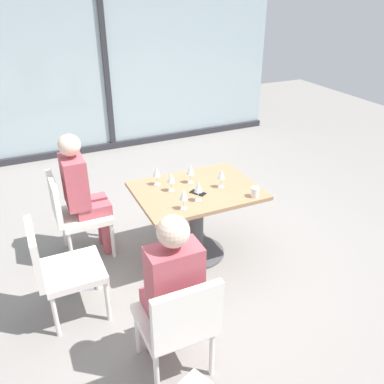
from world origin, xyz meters
The scene contains 17 objects.
ground_plane centered at (0.00, 0.00, 0.00)m, with size 12.00×12.00×0.00m, color gray.
window_wall_backdrop centered at (0.00, 3.20, 1.21)m, with size 5.59×0.10×2.70m.
dining_table_main centered at (0.00, 0.00, 0.53)m, with size 1.13×0.85×0.73m.
chair_front_left centered at (-0.71, -1.23, 0.50)m, with size 0.46×0.50×0.87m.
chair_far_left centered at (-1.07, 0.48, 0.50)m, with size 0.50×0.46×0.87m.
chair_side_end centered at (-1.33, -0.32, 0.50)m, with size 0.50×0.46×0.87m.
person_front_left centered at (-0.71, -1.12, 0.70)m, with size 0.34×0.39×1.26m.
person_far_left centered at (-0.96, 0.48, 0.70)m, with size 0.39×0.34×1.26m.
wine_glass_0 centered at (-0.30, 0.24, 0.86)m, with size 0.07×0.07×0.18m.
wine_glass_1 centered at (0.22, -0.06, 0.86)m, with size 0.07×0.07×0.18m.
wine_glass_2 centered at (-0.08, -0.21, 0.86)m, with size 0.07×0.07×0.18m.
wine_glass_3 centered at (-0.26, -0.29, 0.86)m, with size 0.07×0.07×0.18m.
wine_glass_4 centered at (-0.23, 0.07, 0.86)m, with size 0.07×0.07×0.18m.
wine_glass_5 centered at (0.01, 0.14, 0.86)m, with size 0.07×0.07×0.18m.
coffee_cup centered at (0.41, -0.35, 0.78)m, with size 0.08×0.08×0.09m, color white.
cell_phone_on_table centered at (-0.02, -0.08, 0.73)m, with size 0.07×0.14×0.01m, color black.
handbag_1 centered at (-1.18, 0.00, 0.14)m, with size 0.30×0.16×0.28m, color silver.
Camera 1 is at (-1.45, -3.04, 2.47)m, focal length 38.11 mm.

